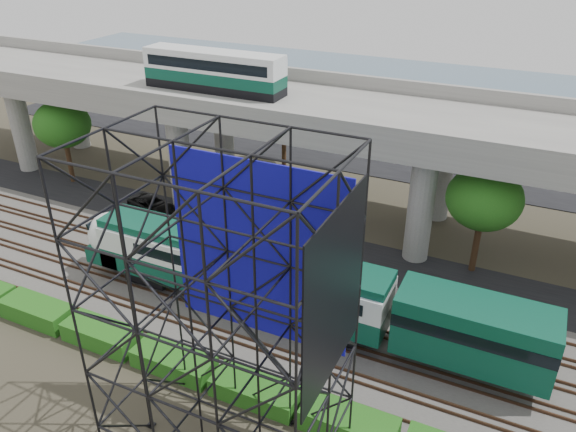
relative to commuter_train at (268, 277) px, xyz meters
The scene contains 13 objects.
ground 4.96m from the commuter_train, 150.34° to the right, with size 140.00×140.00×0.00m, color #474233.
ballast_bed 4.48m from the commuter_train, behind, with size 90.00×12.00×0.20m, color slate.
service_road 9.63m from the commuter_train, 112.45° to the left, with size 90.00×5.00×0.08m, color black.
parking_lot 32.32m from the commuter_train, 96.26° to the left, with size 90.00×18.00×0.08m, color black.
harbor_water 54.19m from the commuter_train, 93.72° to the left, with size 140.00×40.00×0.03m, color slate.
rail_tracks 4.37m from the commuter_train, behind, with size 90.00×9.52×0.16m.
commuter_train is the anchor object (origin of this frame).
overpass 15.54m from the commuter_train, 106.42° to the left, with size 80.00×12.00×12.40m.
scaffold_tower 11.46m from the commuter_train, 71.89° to the right, with size 9.36×6.36×15.00m.
hedge_strip 7.17m from the commuter_train, 111.69° to the right, with size 34.60×1.80×1.20m.
trees 16.58m from the commuter_train, 120.00° to the left, with size 40.94×16.94×7.69m.
suv 17.10m from the commuter_train, 151.51° to the left, with size 2.13×4.63×1.29m, color black.
parked_cars 31.82m from the commuter_train, 95.60° to the left, with size 39.56×9.49×1.22m.
Camera 1 is at (16.44, -22.51, 21.61)m, focal length 35.00 mm.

